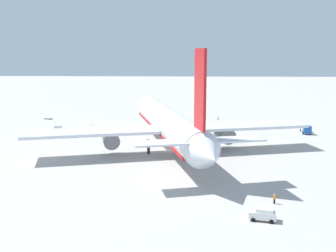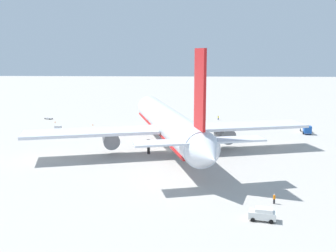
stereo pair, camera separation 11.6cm
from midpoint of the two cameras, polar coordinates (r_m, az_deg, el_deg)
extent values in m
plane|color=#ADA8A0|center=(103.66, -0.04, -3.40)|extent=(600.00, 600.00, 0.00)
cylinder|color=silver|center=(102.15, -0.04, 0.51)|extent=(59.52, 21.97, 7.10)
cone|color=silver|center=(133.89, -3.00, 2.91)|extent=(7.25, 8.16, 6.95)
cone|color=silver|center=(70.62, 5.69, -4.15)|extent=(8.57, 8.32, 6.74)
cube|color=red|center=(73.92, 4.53, 5.18)|extent=(5.93, 2.00, 14.85)
cube|color=silver|center=(73.34, -0.53, -2.39)|extent=(7.13, 12.10, 0.36)
cube|color=silver|center=(77.14, 9.34, -1.88)|extent=(7.13, 12.10, 0.36)
cube|color=silver|center=(97.22, -10.90, -0.84)|extent=(16.72, 32.90, 0.70)
cylinder|color=slate|center=(98.88, -8.12, -1.95)|extent=(6.07, 5.17, 3.97)
cube|color=silver|center=(105.33, 10.66, 0.05)|extent=(16.72, 32.90, 0.70)
cylinder|color=slate|center=(104.97, 8.02, -1.23)|extent=(6.72, 5.41, 4.05)
cylinder|color=black|center=(123.28, -2.09, -0.28)|extent=(0.70, 0.70, 3.63)
cylinder|color=black|center=(99.37, -2.81, -2.95)|extent=(0.70, 0.70, 3.63)
cylinder|color=black|center=(101.71, 3.37, -2.64)|extent=(0.70, 0.70, 3.63)
cube|color=red|center=(102.52, -0.04, -0.56)|extent=(57.12, 21.02, 0.50)
cube|color=#194CA5|center=(129.44, 19.11, -0.47)|extent=(2.29, 2.40, 2.16)
cube|color=silver|center=(133.11, 18.80, -0.26)|extent=(4.51, 2.61, 1.68)
cube|color=black|center=(128.63, 19.19, -0.30)|extent=(0.26, 1.85, 0.95)
cylinder|color=black|center=(130.06, 19.54, -0.93)|extent=(0.92, 0.38, 0.90)
cylinder|color=black|center=(129.63, 18.59, -0.91)|extent=(0.92, 0.38, 0.90)
cylinder|color=black|center=(134.35, 19.17, -0.55)|extent=(0.92, 0.38, 0.90)
cylinder|color=black|center=(133.93, 18.25, -0.53)|extent=(0.92, 0.38, 0.90)
cube|color=white|center=(63.40, 13.22, -12.16)|extent=(2.68, 4.32, 1.10)
cube|color=white|center=(63.09, 13.44, -11.48)|extent=(2.19, 2.87, 0.55)
cylinder|color=black|center=(62.80, 11.93, -12.88)|extent=(0.35, 0.67, 0.64)
cylinder|color=black|center=(64.51, 12.03, -12.23)|extent=(0.35, 0.67, 0.64)
cylinder|color=black|center=(62.76, 14.41, -13.01)|extent=(0.35, 0.67, 0.64)
cylinder|color=black|center=(64.46, 14.43, -12.36)|extent=(0.35, 0.67, 0.64)
cube|color=gray|center=(156.44, -16.61, 1.04)|extent=(2.43, 3.26, 0.15)
cylinder|color=#333338|center=(155.27, -16.12, 1.00)|extent=(0.30, 0.58, 0.08)
cylinder|color=black|center=(156.23, -16.13, 1.03)|extent=(0.26, 0.42, 0.40)
cylinder|color=black|center=(155.20, -16.47, 0.95)|extent=(0.26, 0.42, 0.40)
cylinder|color=black|center=(157.70, -16.75, 1.08)|extent=(0.26, 0.42, 0.40)
cylinder|color=black|center=(156.68, -17.08, 1.00)|extent=(0.26, 0.42, 0.40)
cube|color=gray|center=(134.23, -15.35, -0.43)|extent=(1.96, 2.63, 0.15)
cylinder|color=#333338|center=(135.03, -15.87, -0.39)|extent=(0.23, 0.60, 0.08)
cube|color=silver|center=(134.12, -15.36, -0.17)|extent=(1.73, 2.23, 1.06)
cylinder|color=black|center=(134.15, -15.83, -0.49)|extent=(0.22, 0.42, 0.40)
cylinder|color=black|center=(135.30, -15.51, -0.38)|extent=(0.22, 0.42, 0.40)
cylinder|color=black|center=(133.19, -15.19, -0.53)|extent=(0.22, 0.42, 0.40)
cylinder|color=black|center=(134.35, -14.87, -0.43)|extent=(0.22, 0.42, 0.40)
cylinder|color=black|center=(70.43, 14.78, -10.27)|extent=(0.44, 0.44, 0.85)
cylinder|color=orange|center=(70.17, 14.81, -9.71)|extent=(0.55, 0.55, 0.63)
sphere|color=beige|center=(70.02, 14.83, -9.38)|extent=(0.23, 0.23, 0.23)
cylinder|color=navy|center=(149.11, 7.09, 1.00)|extent=(0.42, 0.42, 0.80)
cylinder|color=yellow|center=(148.99, 7.09, 1.27)|extent=(0.53, 0.53, 0.60)
sphere|color=#8C6647|center=(148.93, 7.09, 1.42)|extent=(0.22, 0.22, 0.22)
cone|color=orange|center=(147.84, -15.76, 0.55)|extent=(0.36, 0.36, 0.55)
cone|color=orange|center=(139.81, -10.66, 0.20)|extent=(0.36, 0.36, 0.55)
camera|label=1|loc=(0.06, -90.03, -0.01)|focal=43.01mm
camera|label=2|loc=(0.06, 89.97, 0.01)|focal=43.01mm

